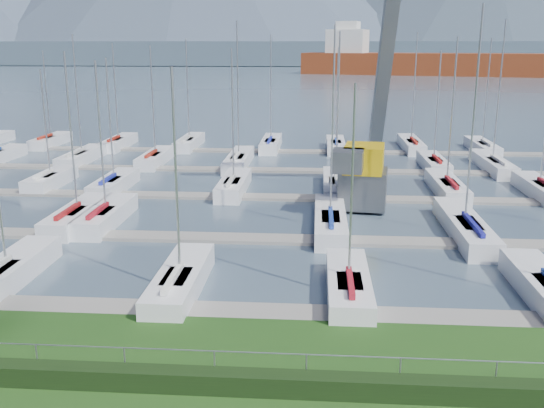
{
  "coord_description": "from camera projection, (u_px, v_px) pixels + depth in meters",
  "views": [
    {
      "loc": [
        2.19,
        -17.61,
        10.88
      ],
      "look_at": [
        0.0,
        12.0,
        3.0
      ],
      "focal_mm": 40.0,
      "sensor_mm": 36.0,
      "label": 1
    }
  ],
  "objects": [
    {
      "name": "cargo_ship_mid",
      "position": [
        434.0,
        64.0,
        221.62
      ],
      "size": [
        106.5,
        43.7,
        21.5
      ],
      "rotation": [
        0.0,
        0.0,
        -0.25
      ],
      "color": "maroon",
      "rests_on": "water"
    },
    {
      "name": "docks",
      "position": [
        286.0,
        198.0,
        45.03
      ],
      "size": [
        90.0,
        41.6,
        0.25
      ],
      "color": "gray",
      "rests_on": "water"
    },
    {
      "name": "crane",
      "position": [
        370.0,
        126.0,
        41.94
      ],
      "size": [
        4.84,
        13.35,
        22.35
      ],
      "rotation": [
        0.0,
        0.0,
        -0.14
      ],
      "color": "#55585C",
      "rests_on": "water"
    },
    {
      "name": "foothill",
      "position": [
        314.0,
        53.0,
        336.47
      ],
      "size": [
        900.0,
        80.0,
        12.0
      ],
      "primitive_type": "cube",
      "color": "#425361",
      "rests_on": "water"
    },
    {
      "name": "water",
      "position": [
        313.0,
        70.0,
        270.64
      ],
      "size": [
        800.0,
        540.0,
        0.2
      ],
      "primitive_type": "cube",
      "color": "#48596A"
    },
    {
      "name": "hedge",
      "position": [
        244.0,
        382.0,
        19.44
      ],
      "size": [
        80.0,
        0.7,
        0.7
      ],
      "primitive_type": "cube",
      "color": "black",
      "rests_on": "grass"
    },
    {
      "name": "fence",
      "position": [
        245.0,
        352.0,
        19.61
      ],
      "size": [
        80.0,
        0.04,
        0.04
      ],
      "primitive_type": "cylinder",
      "rotation": [
        0.0,
        1.57,
        0.0
      ],
      "color": "#9A9CA3",
      "rests_on": "grass"
    },
    {
      "name": "sailboat_fleet",
      "position": [
        283.0,
        117.0,
        46.46
      ],
      "size": [
        75.63,
        50.11,
        13.57
      ],
      "color": "maroon",
      "rests_on": "water"
    }
  ]
}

